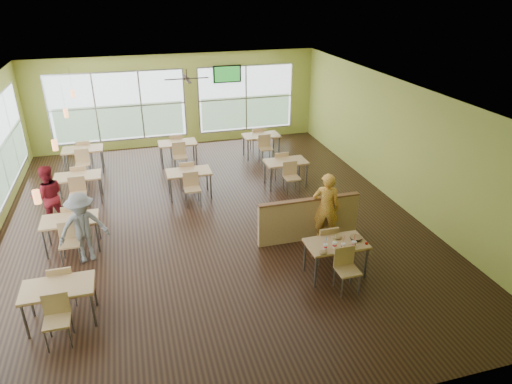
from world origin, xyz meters
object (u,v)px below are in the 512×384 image
main_table (336,248)px  food_basket (356,238)px  half_wall_divider (309,219)px  man_plaid (326,207)px

main_table → food_basket: size_ratio=5.99×
main_table → half_wall_divider: 1.45m
main_table → man_plaid: bearing=75.1°
main_table → half_wall_divider: size_ratio=0.63×
main_table → food_basket: bearing=1.2°
half_wall_divider → main_table: bearing=-90.0°
main_table → man_plaid: man_plaid is taller
main_table → food_basket: main_table is taller
food_basket → man_plaid: bearing=93.3°
half_wall_divider → food_basket: size_ratio=9.46×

